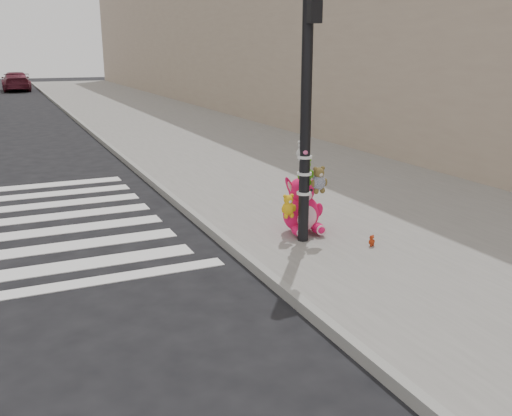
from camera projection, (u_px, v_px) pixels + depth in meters
name	position (u px, v px, depth m)	size (l,w,h in m)	color
ground	(172.00, 333.00, 6.20)	(120.00, 120.00, 0.00)	black
sidewalk_near	(241.00, 150.00, 16.93)	(7.00, 80.00, 0.14)	slate
curb_edge	(124.00, 159.00, 15.57)	(0.12, 80.00, 0.15)	gray
bld_near	(266.00, 4.00, 26.56)	(5.00, 60.00, 10.00)	tan
signal_pole	(306.00, 134.00, 8.35)	(0.69, 0.50, 4.00)	black
pink_bunny	(302.00, 209.00, 9.06)	(0.67, 0.71, 0.95)	#F31459
red_teddy	(372.00, 241.00, 8.48)	(0.12, 0.08, 0.18)	#A82F10
car_maroon_near	(16.00, 81.00, 41.61)	(1.91, 4.70, 1.37)	maroon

